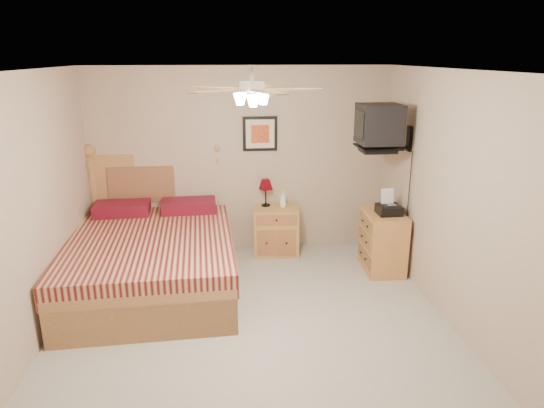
{
  "coord_description": "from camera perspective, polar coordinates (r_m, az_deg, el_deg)",
  "views": [
    {
      "loc": [
        -0.28,
        -4.18,
        2.63
      ],
      "look_at": [
        0.28,
        0.9,
        1.05
      ],
      "focal_mm": 32.0,
      "sensor_mm": 36.0,
      "label": 1
    }
  ],
  "objects": [
    {
      "name": "lotion_bottle",
      "position": [
        6.53,
        1.31,
        0.58
      ],
      "size": [
        0.1,
        0.1,
        0.22
      ],
      "primitive_type": "imported",
      "rotation": [
        0.0,
        0.0,
        0.2
      ],
      "color": "white",
      "rests_on": "nightstand"
    },
    {
      "name": "bed",
      "position": [
        5.68,
        -14.2,
        -2.53
      ],
      "size": [
        1.89,
        2.43,
        1.53
      ],
      "primitive_type": null,
      "rotation": [
        0.0,
        0.0,
        0.04
      ],
      "color": "#A56E43",
      "rests_on": "ground"
    },
    {
      "name": "wall_tv",
      "position": [
        5.94,
        13.89,
        8.76
      ],
      "size": [
        0.56,
        0.46,
        0.58
      ],
      "primitive_type": null,
      "color": "black",
      "rests_on": "wall_right"
    },
    {
      "name": "floor",
      "position": [
        4.95,
        -2.19,
        -14.92
      ],
      "size": [
        4.5,
        4.5,
        0.0
      ],
      "primitive_type": "plane",
      "color": "#A6A296",
      "rests_on": "ground"
    },
    {
      "name": "wall_right",
      "position": [
        4.96,
        21.35,
        -0.18
      ],
      "size": [
        0.04,
        4.5,
        2.5
      ],
      "primitive_type": "cube",
      "color": "tan",
      "rests_on": "ground"
    },
    {
      "name": "wall_front",
      "position": [
        2.39,
        1.61,
        -18.05
      ],
      "size": [
        4.0,
        0.04,
        2.5
      ],
      "primitive_type": "cube",
      "color": "tan",
      "rests_on": "ground"
    },
    {
      "name": "dresser",
      "position": [
        6.26,
        12.91,
        -4.33
      ],
      "size": [
        0.47,
        0.66,
        0.76
      ],
      "primitive_type": "cube",
      "rotation": [
        0.0,
        0.0,
        -0.03
      ],
      "color": "#C5763D",
      "rests_on": "ground"
    },
    {
      "name": "wall_back",
      "position": [
        6.58,
        -3.76,
        5.06
      ],
      "size": [
        4.0,
        0.04,
        2.5
      ],
      "primitive_type": "cube",
      "color": "tan",
      "rests_on": "ground"
    },
    {
      "name": "magazine_lower",
      "position": [
        6.31,
        12.38,
        -0.31
      ],
      "size": [
        0.19,
        0.25,
        0.02
      ],
      "primitive_type": "imported",
      "rotation": [
        0.0,
        0.0,
        -0.03
      ],
      "color": "beige",
      "rests_on": "dresser"
    },
    {
      "name": "ceiling_fan",
      "position": [
        4.0,
        -2.37,
        13.31
      ],
      "size": [
        1.14,
        1.14,
        0.28
      ],
      "primitive_type": null,
      "color": "white",
      "rests_on": "ceiling"
    },
    {
      "name": "magazine_upper",
      "position": [
        6.33,
        12.53,
        -0.07
      ],
      "size": [
        0.25,
        0.32,
        0.02
      ],
      "primitive_type": "imported",
      "rotation": [
        0.0,
        0.0,
        0.11
      ],
      "color": "tan",
      "rests_on": "magazine_lower"
    },
    {
      "name": "table_lamp",
      "position": [
        6.56,
        -0.74,
        1.35
      ],
      "size": [
        0.27,
        0.27,
        0.37
      ],
      "primitive_type": null,
      "rotation": [
        0.0,
        0.0,
        -0.42
      ],
      "color": "#56020B",
      "rests_on": "nightstand"
    },
    {
      "name": "ceiling",
      "position": [
        4.19,
        -2.59,
        15.4
      ],
      "size": [
        4.0,
        4.5,
        0.04
      ],
      "primitive_type": "cube",
      "color": "white",
      "rests_on": "ground"
    },
    {
      "name": "framed_picture",
      "position": [
        6.51,
        -1.42,
        8.27
      ],
      "size": [
        0.46,
        0.04,
        0.46
      ],
      "primitive_type": "cube",
      "color": "black",
      "rests_on": "wall_back"
    },
    {
      "name": "fax_machine",
      "position": [
        6.04,
        13.64,
        0.17
      ],
      "size": [
        0.28,
        0.3,
        0.3
      ],
      "primitive_type": null,
      "rotation": [
        0.0,
        0.0,
        -0.0
      ],
      "color": "black",
      "rests_on": "dresser"
    },
    {
      "name": "nightstand",
      "position": [
        6.64,
        0.49,
        -3.09
      ],
      "size": [
        0.64,
        0.51,
        0.65
      ],
      "primitive_type": "cube",
      "rotation": [
        0.0,
        0.0,
        -0.1
      ],
      "color": "#A97533",
      "rests_on": "ground"
    },
    {
      "name": "wall_left",
      "position": [
        4.73,
        -27.34,
        -1.76
      ],
      "size": [
        0.04,
        4.5,
        2.5
      ],
      "primitive_type": "cube",
      "color": "tan",
      "rests_on": "ground"
    }
  ]
}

